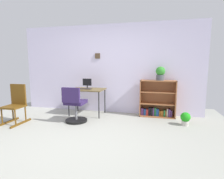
# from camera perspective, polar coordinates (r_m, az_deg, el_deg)

# --- Properties ---
(ground_plane) EXTENTS (6.24, 6.24, 0.00)m
(ground_plane) POSITION_cam_1_polar(r_m,az_deg,el_deg) (3.34, -11.06, -16.14)
(ground_plane) COLOR #9E9F95
(wall_back) EXTENTS (5.20, 0.12, 2.48)m
(wall_back) POSITION_cam_1_polar(r_m,az_deg,el_deg) (5.08, -1.25, 6.64)
(wall_back) COLOR silver
(wall_back) RESTS_ON ground_plane
(desk) EXTENTS (0.92, 0.64, 0.71)m
(desk) POSITION_cam_1_polar(r_m,az_deg,el_deg) (4.83, -8.02, -0.48)
(desk) COLOR brown
(desk) RESTS_ON ground_plane
(monitor) EXTENTS (0.25, 0.17, 0.27)m
(monitor) POSITION_cam_1_polar(r_m,az_deg,el_deg) (4.85, -8.04, 1.86)
(monitor) COLOR #262628
(monitor) RESTS_ON desk
(keyboard) EXTENTS (0.35, 0.13, 0.02)m
(keyboard) POSITION_cam_1_polar(r_m,az_deg,el_deg) (4.77, -8.72, 0.23)
(keyboard) COLOR #2D2628
(keyboard) RESTS_ON desk
(office_chair) EXTENTS (0.52, 0.55, 0.86)m
(office_chair) POSITION_cam_1_polar(r_m,az_deg,el_deg) (4.26, -11.92, -5.58)
(office_chair) COLOR black
(office_chair) RESTS_ON ground_plane
(rocking_chair) EXTENTS (0.42, 0.64, 0.91)m
(rocking_chair) POSITION_cam_1_polar(r_m,az_deg,el_deg) (4.72, -28.70, -4.02)
(rocking_chair) COLOR #5A3910
(rocking_chair) RESTS_ON ground_plane
(bookshelf_low) EXTENTS (0.91, 0.30, 0.97)m
(bookshelf_low) POSITION_cam_1_polar(r_m,az_deg,el_deg) (4.81, 14.38, -3.58)
(bookshelf_low) COLOR #9C5F37
(bookshelf_low) RESTS_ON ground_plane
(potted_plant_on_shelf) EXTENTS (0.23, 0.23, 0.35)m
(potted_plant_on_shelf) POSITION_cam_1_polar(r_m,az_deg,el_deg) (4.67, 15.38, 5.13)
(potted_plant_on_shelf) COLOR #474C51
(potted_plant_on_shelf) RESTS_ON bookshelf_low
(potted_plant_floor) EXTENTS (0.22, 0.22, 0.30)m
(potted_plant_floor) POSITION_cam_1_polar(r_m,az_deg,el_deg) (4.35, 22.65, -8.57)
(potted_plant_floor) COLOR #B7B2A8
(potted_plant_floor) RESTS_ON ground_plane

